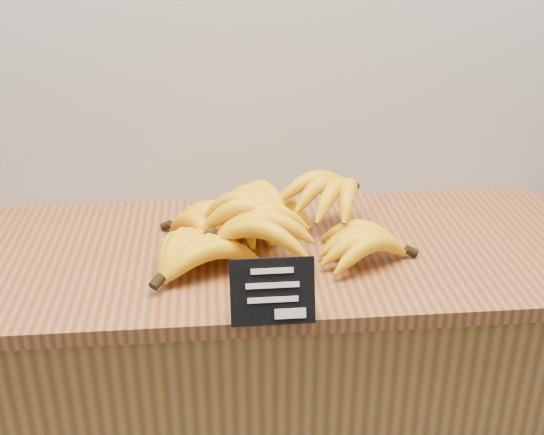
% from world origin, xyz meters
% --- Properties ---
extents(counter, '(1.40, 0.50, 0.90)m').
position_xyz_m(counter, '(0.04, 2.75, 0.45)').
color(counter, '#A37034').
rests_on(counter, ground).
extents(counter_top, '(1.33, 0.54, 0.03)m').
position_xyz_m(counter_top, '(0.04, 2.75, 0.92)').
color(counter_top, brown).
rests_on(counter_top, counter).
extents(chalkboard_sign, '(0.14, 0.04, 0.11)m').
position_xyz_m(chalkboard_sign, '(0.02, 2.49, 0.98)').
color(chalkboard_sign, black).
rests_on(chalkboard_sign, counter_top).
extents(banana_pile, '(0.56, 0.38, 0.13)m').
position_xyz_m(banana_pile, '(0.03, 2.74, 0.99)').
color(banana_pile, '#F2B609').
rests_on(banana_pile, counter_top).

